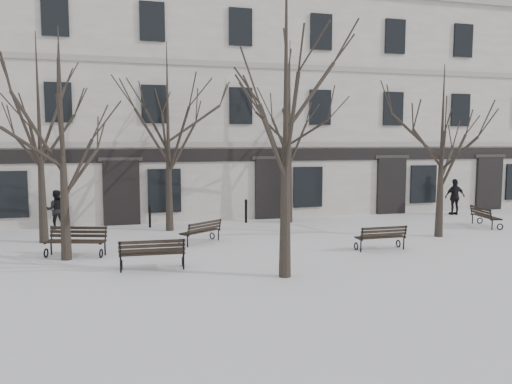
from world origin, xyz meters
name	(u,v)px	position (x,y,z in m)	size (l,w,h in m)	color
ground	(238,260)	(0.00, 0.00, 0.00)	(100.00, 100.00, 0.00)	silver
building	(185,109)	(0.00, 12.96, 5.52)	(40.40, 10.20, 11.40)	beige
tree_1	(61,116)	(-5.23, 1.51, 4.52)	(5.06, 5.06, 7.23)	black
tree_2	(286,72)	(0.81, -2.21, 5.58)	(6.25, 6.25, 8.92)	black
tree_3	(442,130)	(8.55, 1.80, 4.17)	(4.67, 4.67, 6.67)	black
tree_4	(39,112)	(-6.32, 4.61, 4.79)	(5.37, 5.37, 7.67)	black
tree_5	(168,114)	(-1.58, 5.94, 4.87)	(5.45, 5.45, 7.79)	black
tree_6	(290,110)	(3.99, 6.69, 5.17)	(5.78, 5.78, 8.26)	black
bench_1	(152,253)	(-2.68, -0.52, 0.51)	(1.91, 0.79, 0.95)	black
bench_2	(381,237)	(5.09, 0.15, 0.47)	(1.74, 0.64, 0.87)	black
bench_3	(76,240)	(-4.97, 1.98, 0.52)	(2.00, 1.21, 0.96)	black
bench_4	(201,231)	(-0.70, 2.94, 0.46)	(1.69, 1.45, 0.84)	black
bench_5	(485,216)	(11.88, 3.24, 0.48)	(0.97, 1.84, 0.88)	black
bollard_a	(150,216)	(-2.34, 6.87, 0.52)	(0.13, 0.13, 0.97)	black
bollard_b	(246,210)	(2.02, 7.03, 0.59)	(0.14, 0.14, 1.10)	black
pedestrian_b	(57,229)	(-6.22, 7.55, 0.00)	(0.82, 0.64, 1.68)	black
pedestrian_c	(454,215)	(12.96, 6.72, 0.00)	(1.08, 0.45, 1.84)	black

